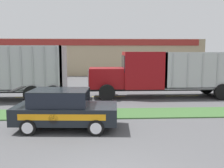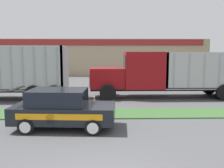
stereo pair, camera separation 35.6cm
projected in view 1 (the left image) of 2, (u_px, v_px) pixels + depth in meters
grass_verge at (102, 113)px, 12.96m from camera, size 120.00×2.09×0.06m
centre_line_3 at (33, 97)px, 17.72m from camera, size 2.40×0.14×0.01m
centre_line_4 at (108, 96)px, 17.98m from camera, size 2.40×0.14×0.01m
centre_line_5 at (182, 96)px, 18.25m from camera, size 2.40×0.14×0.01m
dump_truck_lead at (159, 75)px, 17.62m from camera, size 12.10×2.78×3.21m
rally_car at (64, 109)px, 10.46m from camera, size 4.36×2.23×1.70m
store_building_backdrop at (71, 57)px, 38.17m from camera, size 36.64×12.10×4.83m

